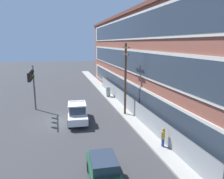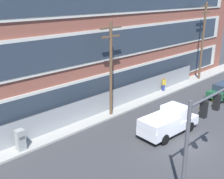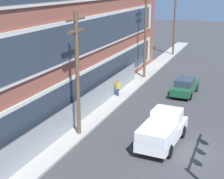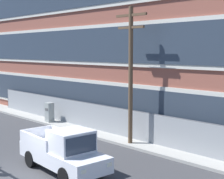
{
  "view_description": "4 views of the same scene",
  "coord_description": "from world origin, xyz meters",
  "px_view_note": "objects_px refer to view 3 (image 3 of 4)",
  "views": [
    {
      "loc": [
        22.85,
        -0.58,
        8.19
      ],
      "look_at": [
        0.92,
        4.97,
        3.35
      ],
      "focal_mm": 35.0,
      "sensor_mm": 36.0,
      "label": 1
    },
    {
      "loc": [
        -16.16,
        -9.51,
        10.25
      ],
      "look_at": [
        -2.43,
        4.35,
        3.6
      ],
      "focal_mm": 45.0,
      "sensor_mm": 36.0,
      "label": 2
    },
    {
      "loc": [
        -18.96,
        -3.03,
        9.72
      ],
      "look_at": [
        1.58,
        5.11,
        2.93
      ],
      "focal_mm": 55.0,
      "sensor_mm": 36.0,
      "label": 3
    },
    {
      "loc": [
        13.49,
        -7.94,
        5.66
      ],
      "look_at": [
        1.8,
        3.38,
        3.81
      ],
      "focal_mm": 55.0,
      "sensor_mm": 36.0,
      "label": 4
    }
  ],
  "objects_px": {
    "utility_pole_midblock": "(145,30)",
    "pedestrian_near_cabinet": "(118,87)",
    "sedan_dark_green": "(185,86)",
    "pickup_truck_white": "(164,129)",
    "utility_pole_far_east": "(175,19)",
    "utility_pole_near_corner": "(77,70)"
  },
  "relations": [
    {
      "from": "pickup_truck_white",
      "to": "utility_pole_far_east",
      "type": "relative_size",
      "value": 0.58
    },
    {
      "from": "utility_pole_far_east",
      "to": "pedestrian_near_cabinet",
      "type": "relative_size",
      "value": 5.44
    },
    {
      "from": "sedan_dark_green",
      "to": "utility_pole_midblock",
      "type": "height_order",
      "value": "utility_pole_midblock"
    },
    {
      "from": "sedan_dark_green",
      "to": "utility_pole_near_corner",
      "type": "bearing_deg",
      "value": 156.8
    },
    {
      "from": "utility_pole_midblock",
      "to": "pickup_truck_white",
      "type": "bearing_deg",
      "value": -159.09
    },
    {
      "from": "pedestrian_near_cabinet",
      "to": "utility_pole_far_east",
      "type": "bearing_deg",
      "value": -1.65
    },
    {
      "from": "sedan_dark_green",
      "to": "utility_pole_midblock",
      "type": "distance_m",
      "value": 7.81
    },
    {
      "from": "pickup_truck_white",
      "to": "utility_pole_near_corner",
      "type": "distance_m",
      "value": 6.63
    },
    {
      "from": "sedan_dark_green",
      "to": "pedestrian_near_cabinet",
      "type": "relative_size",
      "value": 2.65
    },
    {
      "from": "utility_pole_near_corner",
      "to": "pedestrian_near_cabinet",
      "type": "relative_size",
      "value": 4.85
    },
    {
      "from": "utility_pole_midblock",
      "to": "sedan_dark_green",
      "type": "bearing_deg",
      "value": -128.51
    },
    {
      "from": "utility_pole_near_corner",
      "to": "utility_pole_midblock",
      "type": "height_order",
      "value": "utility_pole_midblock"
    },
    {
      "from": "sedan_dark_green",
      "to": "utility_pole_midblock",
      "type": "bearing_deg",
      "value": 51.49
    },
    {
      "from": "utility_pole_midblock",
      "to": "pedestrian_near_cabinet",
      "type": "xyz_separation_m",
      "value": [
        -7.1,
        0.34,
        -4.18
      ]
    },
    {
      "from": "utility_pole_midblock",
      "to": "pedestrian_near_cabinet",
      "type": "relative_size",
      "value": 5.57
    },
    {
      "from": "sedan_dark_green",
      "to": "utility_pole_far_east",
      "type": "bearing_deg",
      "value": 15.32
    },
    {
      "from": "pickup_truck_white",
      "to": "utility_pole_midblock",
      "type": "relative_size",
      "value": 0.57
    },
    {
      "from": "pickup_truck_white",
      "to": "utility_pole_near_corner",
      "type": "bearing_deg",
      "value": 99.59
    },
    {
      "from": "pickup_truck_white",
      "to": "utility_pole_far_east",
      "type": "bearing_deg",
      "value": 10.75
    },
    {
      "from": "sedan_dark_green",
      "to": "utility_pole_near_corner",
      "type": "relative_size",
      "value": 0.55
    },
    {
      "from": "utility_pole_midblock",
      "to": "utility_pole_far_east",
      "type": "bearing_deg",
      "value": -1.07
    },
    {
      "from": "pickup_truck_white",
      "to": "sedan_dark_green",
      "type": "bearing_deg",
      "value": 2.93
    }
  ]
}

